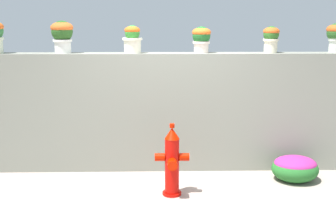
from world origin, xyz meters
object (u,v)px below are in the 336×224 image
(potted_plant_3, at_px, (201,37))
(flower_bush_left, at_px, (295,167))
(potted_plant_4, at_px, (271,37))
(fire_hydrant, at_px, (172,162))
(potted_plant_5, at_px, (336,34))
(potted_plant_2, at_px, (132,38))
(potted_plant_1, at_px, (62,33))

(potted_plant_3, relative_size, flower_bush_left, 0.58)
(potted_plant_4, relative_size, fire_hydrant, 0.40)
(potted_plant_5, height_order, fire_hydrant, potted_plant_5)
(potted_plant_5, distance_m, flower_bush_left, 1.95)
(potted_plant_2, height_order, flower_bush_left, potted_plant_2)
(potted_plant_4, bearing_deg, potted_plant_1, 179.84)
(flower_bush_left, bearing_deg, fire_hydrant, -164.62)
(potted_plant_2, xyz_separation_m, fire_hydrant, (0.52, -0.98, -1.46))
(potted_plant_3, xyz_separation_m, potted_plant_5, (1.88, -0.01, 0.04))
(potted_plant_2, xyz_separation_m, potted_plant_3, (0.96, 0.04, 0.01))
(potted_plant_1, bearing_deg, flower_bush_left, -9.91)
(potted_plant_3, distance_m, potted_plant_4, 0.97)
(flower_bush_left, bearing_deg, potted_plant_1, 170.09)
(potted_plant_1, distance_m, potted_plant_3, 1.92)
(fire_hydrant, height_order, flower_bush_left, fire_hydrant)
(potted_plant_4, height_order, flower_bush_left, potted_plant_4)
(potted_plant_2, height_order, potted_plant_3, potted_plant_2)
(potted_plant_1, height_order, fire_hydrant, potted_plant_1)
(potted_plant_5, distance_m, fire_hydrant, 2.95)
(potted_plant_3, distance_m, flower_bush_left, 2.19)
(potted_plant_2, height_order, fire_hydrant, potted_plant_2)
(potted_plant_3, bearing_deg, potted_plant_2, -177.65)
(fire_hydrant, bearing_deg, flower_bush_left, 15.38)
(fire_hydrant, distance_m, flower_bush_left, 1.76)
(potted_plant_1, bearing_deg, potted_plant_4, -0.16)
(potted_plant_1, distance_m, fire_hydrant, 2.36)
(potted_plant_5, relative_size, flower_bush_left, 0.65)
(potted_plant_5, relative_size, fire_hydrant, 0.45)
(potted_plant_2, distance_m, flower_bush_left, 2.83)
(potted_plant_4, distance_m, flower_bush_left, 1.83)
(potted_plant_3, relative_size, potted_plant_4, 0.99)
(potted_plant_2, distance_m, potted_plant_3, 0.96)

